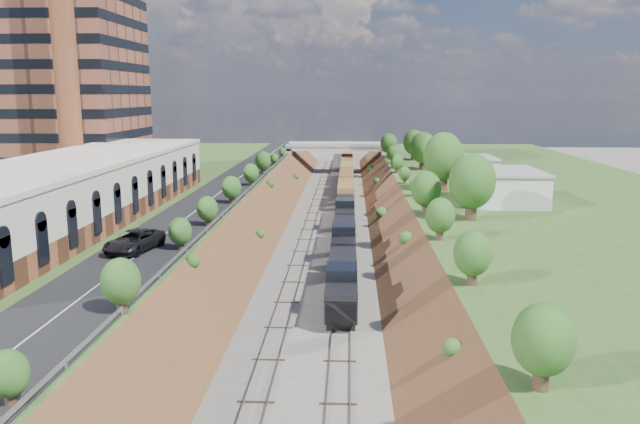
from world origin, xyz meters
TOP-DOWN VIEW (x-y plane):
  - platform_left at (-33.00, 60.00)m, footprint 44.00×180.00m
  - platform_right at (33.00, 60.00)m, footprint 44.00×180.00m
  - embankment_left at (-11.00, 60.00)m, footprint 10.00×180.00m
  - embankment_right at (11.00, 60.00)m, footprint 10.00×180.00m
  - rail_left_track at (-2.60, 60.00)m, footprint 1.58×180.00m
  - rail_right_track at (2.60, 60.00)m, footprint 1.58×180.00m
  - road at (-15.50, 60.00)m, footprint 8.00×180.00m
  - guardrail at (-11.40, 59.80)m, footprint 0.10×171.00m
  - commercial_building at (-28.00, 38.00)m, footprint 14.30×62.30m
  - highrise_tower at (-44.00, 72.00)m, footprint 22.00×22.00m
  - smokestack at (-36.00, 56.00)m, footprint 3.20×3.20m
  - overpass at (0.00, 122.00)m, footprint 24.50×8.30m
  - white_building_near at (23.50, 52.00)m, footprint 9.00×12.00m
  - white_building_far at (23.00, 74.00)m, footprint 8.00×10.00m
  - tree_right_large at (17.00, 40.00)m, footprint 5.25×5.25m
  - tree_left_crest at (-11.80, 20.00)m, footprint 2.45×2.45m
  - freight_train at (2.60, 97.33)m, footprint 2.72×154.04m
  - suv at (-16.24, 23.80)m, footprint 4.51×7.29m

SIDE VIEW (x-z plane):
  - embankment_left at x=-11.00m, z-range -5.00..5.00m
  - embankment_right at x=11.00m, z-range -5.00..5.00m
  - rail_left_track at x=-2.60m, z-range 0.00..0.18m
  - rail_right_track at x=2.60m, z-range 0.00..0.18m
  - freight_train at x=2.60m, z-range 0.14..4.69m
  - platform_left at x=-33.00m, z-range 0.00..5.00m
  - platform_right at x=33.00m, z-range 0.00..5.00m
  - overpass at x=0.00m, z-range 1.22..8.62m
  - road at x=-15.50m, z-range 5.00..5.10m
  - guardrail at x=-11.40m, z-range 5.20..5.90m
  - suv at x=-16.24m, z-range 5.10..6.98m
  - white_building_far at x=23.00m, z-range 5.00..8.60m
  - white_building_near at x=23.50m, z-range 5.00..9.00m
  - tree_left_crest at x=-11.80m, z-range 5.26..8.82m
  - commercial_building at x=-28.00m, z-range 5.01..12.01m
  - tree_right_large at x=17.00m, z-range 5.58..13.19m
  - smokestack at x=-36.00m, z-range 5.00..45.00m
  - highrise_tower at x=-44.00m, z-range 5.93..59.83m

